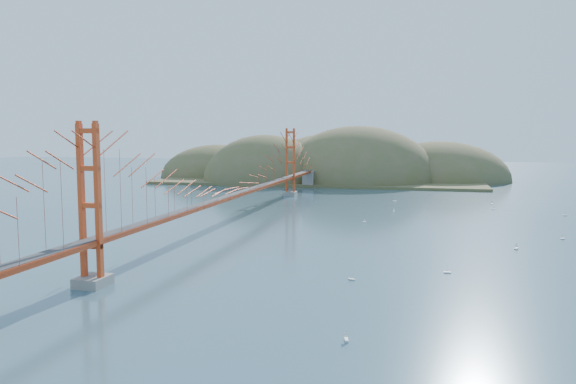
# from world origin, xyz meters

# --- Properties ---
(ground) EXTENTS (320.00, 320.00, 0.00)m
(ground) POSITION_xyz_m (0.00, 0.00, 0.00)
(ground) COLOR #325164
(ground) RESTS_ON ground
(bridge) EXTENTS (2.20, 94.40, 12.00)m
(bridge) POSITION_xyz_m (0.00, 0.18, 7.01)
(bridge) COLOR gray
(bridge) RESTS_ON ground
(far_headlands) EXTENTS (84.00, 58.00, 25.00)m
(far_headlands) POSITION_xyz_m (2.21, 68.52, 0.00)
(far_headlands) COLOR brown
(far_headlands) RESTS_ON ground
(sailboat_10) EXTENTS (0.51, 0.56, 0.63)m
(sailboat_10) POSITION_xyz_m (19.00, -36.24, 0.14)
(sailboat_10) COLOR white
(sailboat_10) RESTS_ON ground
(sailboat_2) EXTENTS (0.55, 0.44, 0.65)m
(sailboat_2) POSITION_xyz_m (24.66, -20.17, 0.15)
(sailboat_2) COLOR white
(sailboat_2) RESTS_ON ground
(sailboat_6) EXTENTS (0.54, 0.54, 0.61)m
(sailboat_6) POSITION_xyz_m (17.69, -23.95, 0.14)
(sailboat_6) COLOR white
(sailboat_6) RESTS_ON ground
(sailboat_14) EXTENTS (0.61, 0.61, 0.65)m
(sailboat_14) POSITION_xyz_m (31.29, -9.16, 0.15)
(sailboat_14) COLOR white
(sailboat_14) RESTS_ON ground
(sailboat_8) EXTENTS (0.52, 0.46, 0.60)m
(sailboat_8) POSITION_xyz_m (40.84, 15.21, 0.14)
(sailboat_8) COLOR white
(sailboat_8) RESTS_ON ground
(sailboat_12) EXTENTS (0.61, 0.55, 0.69)m
(sailboat_12) POSITION_xyz_m (18.22, 25.81, 0.15)
(sailboat_12) COLOR white
(sailboat_12) RESTS_ON ground
(sailboat_7) EXTENTS (0.53, 0.53, 0.60)m
(sailboat_7) POSITION_xyz_m (32.39, 19.23, 0.14)
(sailboat_7) COLOR white
(sailboat_7) RESTS_ON ground
(sailboat_15) EXTENTS (0.48, 0.58, 0.68)m
(sailboat_15) POSITION_xyz_m (32.78, 25.33, 0.15)
(sailboat_15) COLOR white
(sailboat_15) RESTS_ON ground
(sailboat_1) EXTENTS (0.48, 0.51, 0.57)m
(sailboat_1) POSITION_xyz_m (18.72, 13.72, 0.14)
(sailboat_1) COLOR white
(sailboat_1) RESTS_ON ground
(sailboat_4) EXTENTS (0.59, 0.59, 0.63)m
(sailboat_4) POSITION_xyz_m (36.69, -2.70, 0.14)
(sailboat_4) COLOR white
(sailboat_4) RESTS_ON ground
(sailboat_16) EXTENTS (0.51, 0.51, 0.56)m
(sailboat_16) POSITION_xyz_m (15.75, 3.43, 0.13)
(sailboat_16) COLOR white
(sailboat_16) RESTS_ON ground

